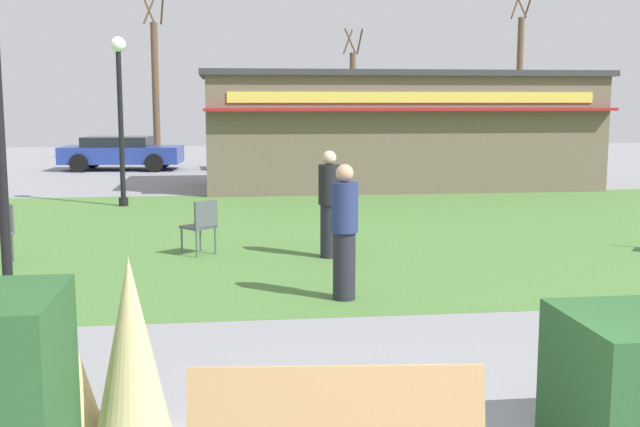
{
  "coord_description": "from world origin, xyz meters",
  "views": [
    {
      "loc": [
        -1.25,
        -3.88,
        2.44
      ],
      "look_at": [
        -0.25,
        4.24,
        1.27
      ],
      "focal_mm": 43.91,
      "sensor_mm": 36.0,
      "label": 1
    }
  ],
  "objects_px": {
    "parked_car_west_slot": "(121,152)",
    "tree_left_bg": "(519,84)",
    "person_standing": "(329,204)",
    "food_kiosk": "(397,129)",
    "cafe_chair_east": "(202,223)",
    "tree_center_bg": "(156,89)",
    "parked_car_center_slot": "(274,151)",
    "tree_right_bg": "(353,101)",
    "lamppost_far": "(120,100)",
    "person_strolling": "(344,231)"
  },
  "relations": [
    {
      "from": "person_strolling",
      "to": "tree_center_bg",
      "type": "bearing_deg",
      "value": 89.08
    },
    {
      "from": "cafe_chair_east",
      "to": "tree_center_bg",
      "type": "bearing_deg",
      "value": 96.63
    },
    {
      "from": "parked_car_center_slot",
      "to": "lamppost_far",
      "type": "bearing_deg",
      "value": -112.68
    },
    {
      "from": "cafe_chair_east",
      "to": "tree_right_bg",
      "type": "xyz_separation_m",
      "value": [
        6.23,
        22.94,
        1.95
      ]
    },
    {
      "from": "tree_left_bg",
      "to": "parked_car_center_slot",
      "type": "bearing_deg",
      "value": -156.48
    },
    {
      "from": "lamppost_far",
      "to": "person_standing",
      "type": "height_order",
      "value": "lamppost_far"
    },
    {
      "from": "food_kiosk",
      "to": "person_standing",
      "type": "relative_size",
      "value": 6.58
    },
    {
      "from": "lamppost_far",
      "to": "person_strolling",
      "type": "xyz_separation_m",
      "value": [
        3.82,
        -9.34,
        -1.62
      ]
    },
    {
      "from": "food_kiosk",
      "to": "parked_car_west_slot",
      "type": "bearing_deg",
      "value": 142.61
    },
    {
      "from": "lamppost_far",
      "to": "food_kiosk",
      "type": "distance_m",
      "value": 8.16
    },
    {
      "from": "person_strolling",
      "to": "parked_car_west_slot",
      "type": "bearing_deg",
      "value": 93.6
    },
    {
      "from": "lamppost_far",
      "to": "tree_center_bg",
      "type": "relative_size",
      "value": 0.6
    },
    {
      "from": "parked_car_center_slot",
      "to": "food_kiosk",
      "type": "bearing_deg",
      "value": -64.54
    },
    {
      "from": "cafe_chair_east",
      "to": "person_strolling",
      "type": "xyz_separation_m",
      "value": [
        1.83,
        -3.08,
        0.33
      ]
    },
    {
      "from": "person_standing",
      "to": "tree_left_bg",
      "type": "distance_m",
      "value": 24.57
    },
    {
      "from": "person_standing",
      "to": "parked_car_center_slot",
      "type": "height_order",
      "value": "person_standing"
    },
    {
      "from": "person_strolling",
      "to": "person_standing",
      "type": "xyz_separation_m",
      "value": [
        0.17,
        2.64,
        0.0
      ]
    },
    {
      "from": "lamppost_far",
      "to": "parked_car_center_slot",
      "type": "height_order",
      "value": "lamppost_far"
    },
    {
      "from": "parked_car_center_slot",
      "to": "person_strolling",
      "type": "bearing_deg",
      "value": -91.11
    },
    {
      "from": "parked_car_center_slot",
      "to": "tree_right_bg",
      "type": "bearing_deg",
      "value": 58.7
    },
    {
      "from": "lamppost_far",
      "to": "person_standing",
      "type": "distance_m",
      "value": 7.97
    },
    {
      "from": "cafe_chair_east",
      "to": "lamppost_far",
      "type": "bearing_deg",
      "value": 107.7
    },
    {
      "from": "lamppost_far",
      "to": "tree_left_bg",
      "type": "distance_m",
      "value": 21.46
    },
    {
      "from": "parked_car_west_slot",
      "to": "parked_car_center_slot",
      "type": "relative_size",
      "value": 1.01
    },
    {
      "from": "cafe_chair_east",
      "to": "person_standing",
      "type": "distance_m",
      "value": 2.07
    },
    {
      "from": "cafe_chair_east",
      "to": "tree_right_bg",
      "type": "bearing_deg",
      "value": 74.81
    },
    {
      "from": "person_strolling",
      "to": "person_standing",
      "type": "relative_size",
      "value": 1.0
    },
    {
      "from": "person_standing",
      "to": "parked_car_west_slot",
      "type": "height_order",
      "value": "person_standing"
    },
    {
      "from": "person_strolling",
      "to": "tree_center_bg",
      "type": "relative_size",
      "value": 0.26
    },
    {
      "from": "parked_car_center_slot",
      "to": "tree_left_bg",
      "type": "relative_size",
      "value": 0.6
    },
    {
      "from": "tree_left_bg",
      "to": "tree_center_bg",
      "type": "relative_size",
      "value": 1.08
    },
    {
      "from": "cafe_chair_east",
      "to": "tree_center_bg",
      "type": "xyz_separation_m",
      "value": [
        -2.27,
        19.51,
        2.4
      ]
    },
    {
      "from": "parked_car_center_slot",
      "to": "tree_right_bg",
      "type": "distance_m",
      "value": 7.96
    },
    {
      "from": "cafe_chair_east",
      "to": "tree_right_bg",
      "type": "relative_size",
      "value": 0.16
    },
    {
      "from": "lamppost_far",
      "to": "person_standing",
      "type": "xyz_separation_m",
      "value": [
        3.99,
        -6.71,
        -1.62
      ]
    },
    {
      "from": "food_kiosk",
      "to": "tree_right_bg",
      "type": "distance_m",
      "value": 13.27
    },
    {
      "from": "parked_car_west_slot",
      "to": "tree_left_bg",
      "type": "xyz_separation_m",
      "value": [
        16.7,
        4.87,
        2.56
      ]
    },
    {
      "from": "parked_car_center_slot",
      "to": "tree_left_bg",
      "type": "height_order",
      "value": "tree_left_bg"
    },
    {
      "from": "person_strolling",
      "to": "person_standing",
      "type": "distance_m",
      "value": 2.64
    },
    {
      "from": "food_kiosk",
      "to": "parked_car_center_slot",
      "type": "distance_m",
      "value": 7.37
    },
    {
      "from": "cafe_chair_east",
      "to": "tree_center_bg",
      "type": "relative_size",
      "value": 0.14
    },
    {
      "from": "food_kiosk",
      "to": "parked_car_west_slot",
      "type": "xyz_separation_m",
      "value": [
        -8.64,
        6.6,
        -1.0
      ]
    },
    {
      "from": "parked_car_west_slot",
      "to": "parked_car_center_slot",
      "type": "xyz_separation_m",
      "value": [
        5.5,
        -0.01,
        0.0
      ]
    },
    {
      "from": "cafe_chair_east",
      "to": "parked_car_west_slot",
      "type": "height_order",
      "value": "parked_car_west_slot"
    },
    {
      "from": "tree_left_bg",
      "to": "tree_center_bg",
      "type": "bearing_deg",
      "value": -173.89
    },
    {
      "from": "lamppost_far",
      "to": "parked_car_west_slot",
      "type": "height_order",
      "value": "lamppost_far"
    },
    {
      "from": "person_standing",
      "to": "person_strolling",
      "type": "bearing_deg",
      "value": 63.23
    },
    {
      "from": "person_standing",
      "to": "food_kiosk",
      "type": "bearing_deg",
      "value": -131.34
    },
    {
      "from": "lamppost_far",
      "to": "person_standing",
      "type": "relative_size",
      "value": 2.32
    },
    {
      "from": "lamppost_far",
      "to": "tree_center_bg",
      "type": "distance_m",
      "value": 13.26
    }
  ]
}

